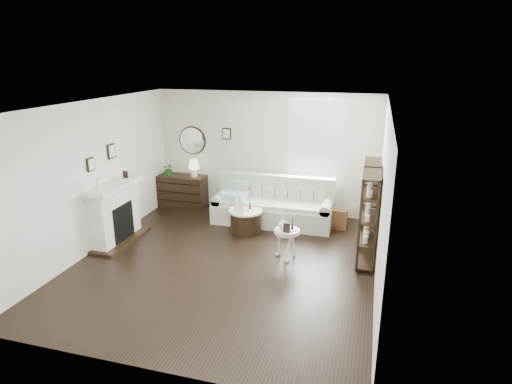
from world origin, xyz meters
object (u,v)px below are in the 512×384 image
(sofa, at_px, (273,208))
(pedestal_table, at_px, (287,232))
(dresser, at_px, (182,191))
(drum_table, at_px, (246,221))

(sofa, height_order, pedestal_table, sofa)
(dresser, xyz_separation_m, drum_table, (1.89, -1.07, -0.14))
(drum_table, relative_size, pedestal_table, 1.25)
(sofa, xyz_separation_m, dresser, (-2.31, 0.39, 0.06))
(sofa, distance_m, pedestal_table, 1.74)
(drum_table, xyz_separation_m, pedestal_table, (1.04, -0.94, 0.25))
(pedestal_table, bearing_deg, dresser, 145.58)
(sofa, relative_size, pedestal_table, 4.67)
(dresser, distance_m, drum_table, 2.18)
(drum_table, distance_m, pedestal_table, 1.43)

